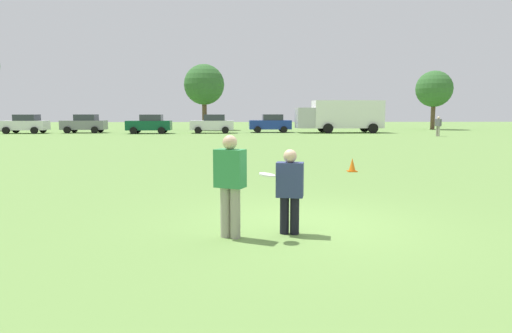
# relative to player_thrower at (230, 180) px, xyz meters

# --- Properties ---
(ground_plane) EXTENTS (164.28, 164.28, 0.00)m
(ground_plane) POSITION_rel_player_thrower_xyz_m (1.39, 0.91, -0.98)
(ground_plane) COLOR #6B9347
(player_thrower) EXTENTS (0.56, 0.46, 1.73)m
(player_thrower) POSITION_rel_player_thrower_xyz_m (0.00, 0.00, 0.00)
(player_thrower) COLOR gray
(player_thrower) RESTS_ON ground
(player_defender) EXTENTS (0.50, 0.35, 1.48)m
(player_defender) POSITION_rel_player_thrower_xyz_m (1.02, 0.19, -0.16)
(player_defender) COLOR black
(player_defender) RESTS_ON ground
(frisbee) EXTENTS (0.27, 0.27, 0.07)m
(frisbee) POSITION_rel_player_thrower_xyz_m (0.61, -0.14, 0.11)
(frisbee) COLOR white
(traffic_cone) EXTENTS (0.32, 0.32, 0.48)m
(traffic_cone) POSITION_rel_player_thrower_xyz_m (4.11, 8.20, -0.75)
(traffic_cone) COLOR #D8590C
(traffic_cone) RESTS_ON ground
(parked_car_near_left) EXTENTS (4.25, 2.30, 1.82)m
(parked_car_near_left) POSITION_rel_player_thrower_xyz_m (-20.67, 36.70, -0.05)
(parked_car_near_left) COLOR silver
(parked_car_near_left) RESTS_ON ground
(parked_car_mid_left) EXTENTS (4.25, 2.30, 1.82)m
(parked_car_mid_left) POSITION_rel_player_thrower_xyz_m (-15.29, 37.57, -0.05)
(parked_car_mid_left) COLOR slate
(parked_car_mid_left) RESTS_ON ground
(parked_car_center) EXTENTS (4.25, 2.30, 1.82)m
(parked_car_center) POSITION_rel_player_thrower_xyz_m (-8.59, 36.05, -0.05)
(parked_car_center) COLOR #0C4C2D
(parked_car_center) RESTS_ON ground
(parked_car_mid_right) EXTENTS (4.25, 2.30, 1.82)m
(parked_car_mid_right) POSITION_rel_player_thrower_xyz_m (-2.60, 36.67, -0.05)
(parked_car_mid_right) COLOR silver
(parked_car_mid_right) RESTS_ON ground
(parked_car_near_right) EXTENTS (4.25, 2.30, 1.82)m
(parked_car_near_right) POSITION_rel_player_thrower_xyz_m (3.16, 37.87, -0.05)
(parked_car_near_right) COLOR navy
(parked_car_near_right) RESTS_ON ground
(box_truck) EXTENTS (8.56, 3.16, 3.18)m
(box_truck) POSITION_rel_player_thrower_xyz_m (10.13, 37.05, 0.78)
(box_truck) COLOR white
(box_truck) RESTS_ON ground
(bystander_sideline_watcher) EXTENTS (0.46, 0.54, 1.70)m
(bystander_sideline_watcher) POSITION_rel_player_thrower_xyz_m (16.98, 30.32, -0.02)
(bystander_sideline_watcher) COLOR gray
(bystander_sideline_watcher) RESTS_ON ground
(tree_west_maple) EXTENTS (4.57, 4.57, 7.43)m
(tree_west_maple) POSITION_rel_player_thrower_xyz_m (-3.98, 44.25, 4.13)
(tree_west_maple) COLOR brown
(tree_west_maple) RESTS_ON ground
(tree_center_elm) EXTENTS (4.21, 4.21, 6.84)m
(tree_center_elm) POSITION_rel_player_thrower_xyz_m (22.75, 44.84, 3.73)
(tree_center_elm) COLOR brown
(tree_center_elm) RESTS_ON ground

